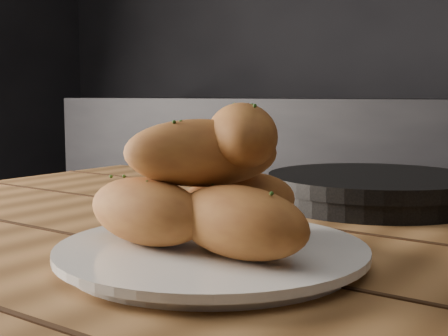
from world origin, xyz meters
TOP-DOWN VIEW (x-y plane):
  - plate at (-0.10, 0.48)m, footprint 0.30×0.30m
  - bread_rolls at (-0.10, 0.49)m, footprint 0.26×0.21m
  - skillet at (-0.09, 0.88)m, footprint 0.44×0.31m

SIDE VIEW (x-z plane):
  - plate at x=-0.10m, z-range 0.75..0.77m
  - skillet at x=-0.09m, z-range 0.75..0.80m
  - bread_rolls at x=-0.10m, z-range 0.76..0.89m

